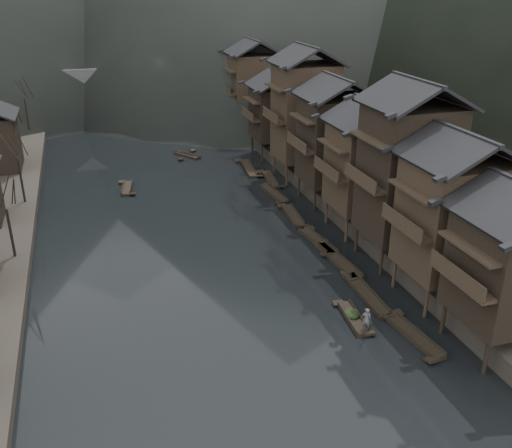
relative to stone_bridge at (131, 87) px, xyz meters
name	(u,v)px	position (x,y,z in m)	size (l,w,h in m)	color
water	(234,324)	(0.00, -72.00, -5.11)	(300.00, 300.00, 0.00)	black
right_bank	(387,139)	(35.00, -32.00, -4.21)	(40.00, 200.00, 1.80)	#2D2823
stilt_houses	(341,128)	(17.28, -52.43, 3.88)	(9.00, 67.60, 16.58)	black
bare_trees	(8,157)	(-17.00, -44.16, 1.24)	(3.93, 71.41, 7.86)	black
moored_sampans	(304,224)	(11.68, -56.73, -4.91)	(3.32, 47.77, 0.47)	black
midriver_boats	(159,170)	(-0.16, -34.53, -4.91)	(12.21, 16.45, 0.44)	black
stone_bridge	(131,87)	(0.00, 0.00, 0.00)	(40.00, 6.00, 9.00)	#4C4C4F
hero_sampan	(353,318)	(8.78, -74.14, -4.91)	(1.48, 5.06, 0.44)	black
cargo_heap	(352,310)	(8.76, -73.91, -4.34)	(1.10, 1.44, 0.66)	black
boatman	(367,317)	(8.95, -75.89, -3.76)	(0.67, 0.44, 1.83)	#58585A
bamboo_pole	(372,288)	(9.15, -75.89, -1.43)	(0.06, 0.06, 3.79)	#8C7A51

